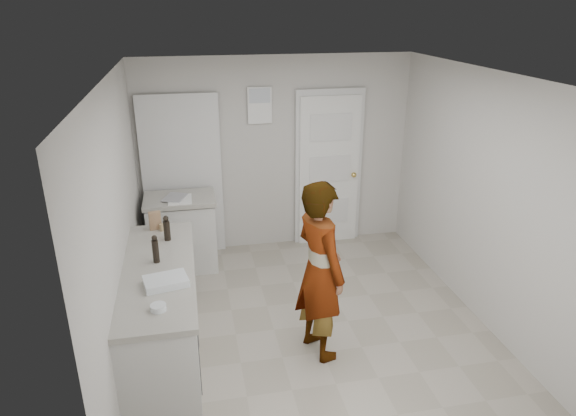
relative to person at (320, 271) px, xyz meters
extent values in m
plane|color=gray|center=(0.03, 0.39, -0.85)|extent=(4.00, 4.00, 0.00)
plane|color=beige|center=(0.03, 2.39, 0.40)|extent=(3.50, 0.00, 3.50)
plane|color=beige|center=(0.03, -1.61, 0.40)|extent=(3.50, 0.00, 3.50)
plane|color=beige|center=(-1.72, 0.39, 0.40)|extent=(0.00, 4.00, 4.00)
plane|color=beige|center=(1.78, 0.39, 0.40)|extent=(0.00, 4.00, 4.00)
plane|color=silver|center=(0.03, 0.39, 1.65)|extent=(4.00, 4.00, 0.00)
cube|color=silver|center=(0.73, 2.32, 0.15)|extent=(0.80, 0.05, 2.00)
cube|color=silver|center=(0.73, 2.35, 0.18)|extent=(0.90, 0.04, 2.10)
sphere|color=gold|center=(1.06, 2.27, 0.10)|extent=(0.07, 0.07, 0.07)
cube|color=white|center=(-0.17, 2.36, 1.05)|extent=(0.30, 0.02, 0.45)
cube|color=black|center=(-1.17, 2.36, 0.17)|extent=(0.90, 0.05, 2.04)
cube|color=silver|center=(-1.17, 2.33, 0.18)|extent=(0.98, 0.02, 2.10)
cube|color=silver|center=(-1.42, 0.19, -0.42)|extent=(0.60, 1.90, 0.86)
cube|color=black|center=(-1.42, 0.19, -0.81)|extent=(0.56, 1.86, 0.08)
cube|color=#A6A298|center=(-1.42, 0.19, 0.05)|extent=(0.64, 1.96, 0.05)
cube|color=silver|center=(-1.22, 1.94, -0.42)|extent=(0.80, 0.55, 0.86)
cube|color=black|center=(-1.22, 1.94, -0.81)|extent=(0.75, 0.54, 0.08)
cube|color=#A6A298|center=(-1.22, 1.94, 0.05)|extent=(0.84, 0.61, 0.05)
imported|color=silver|center=(0.00, 0.00, 0.00)|extent=(0.58, 0.72, 1.70)
cube|color=#8A6445|center=(-1.46, 1.05, 0.17)|extent=(0.12, 0.08, 0.19)
cylinder|color=tan|center=(-1.39, 0.99, 0.11)|extent=(0.05, 0.05, 0.07)
cylinder|color=black|center=(-1.33, 0.76, 0.18)|extent=(0.06, 0.06, 0.20)
sphere|color=black|center=(-1.33, 0.76, 0.30)|extent=(0.05, 0.05, 0.05)
cylinder|color=black|center=(-1.42, 0.31, 0.18)|extent=(0.06, 0.06, 0.21)
sphere|color=black|center=(-1.42, 0.31, 0.31)|extent=(0.05, 0.05, 0.05)
cube|color=silver|center=(-1.34, -0.11, 0.11)|extent=(0.39, 0.31, 0.06)
cube|color=white|center=(-1.34, -0.11, 0.10)|extent=(0.34, 0.26, 0.05)
cylinder|color=silver|center=(-1.38, -0.48, 0.10)|extent=(0.12, 0.12, 0.05)
sphere|color=white|center=(-1.40, -0.49, 0.10)|extent=(0.04, 0.04, 0.04)
sphere|color=white|center=(-1.36, -0.47, 0.10)|extent=(0.04, 0.04, 0.04)
cube|color=white|center=(-1.21, 1.85, 0.08)|extent=(0.27, 0.35, 0.01)
camera|label=1|loc=(-1.08, -3.91, 2.23)|focal=32.00mm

